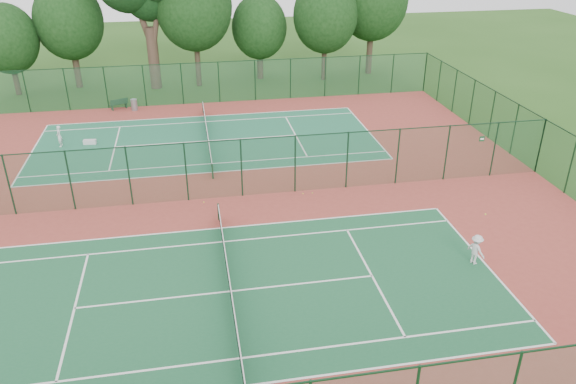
% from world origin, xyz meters
% --- Properties ---
extents(ground, '(120.00, 120.00, 0.00)m').
position_xyz_m(ground, '(0.00, 0.00, 0.00)').
color(ground, '#275019').
rests_on(ground, ground).
extents(red_pad, '(40.00, 36.00, 0.01)m').
position_xyz_m(red_pad, '(0.00, 0.00, 0.01)').
color(red_pad, maroon).
rests_on(red_pad, ground).
extents(court_near, '(23.77, 10.97, 0.01)m').
position_xyz_m(court_near, '(0.00, -9.00, 0.01)').
color(court_near, '#1B5633').
rests_on(court_near, red_pad).
extents(court_far, '(23.77, 10.97, 0.01)m').
position_xyz_m(court_far, '(0.00, 9.00, 0.01)').
color(court_far, '#206747').
rests_on(court_far, red_pad).
extents(fence_north, '(40.00, 0.09, 3.50)m').
position_xyz_m(fence_north, '(0.00, 18.00, 1.76)').
color(fence_north, '#1A4E34').
rests_on(fence_north, ground).
extents(fence_east, '(0.09, 36.00, 3.50)m').
position_xyz_m(fence_east, '(20.00, 0.00, 1.76)').
color(fence_east, '#194B2C').
rests_on(fence_east, ground).
extents(fence_divider, '(40.00, 0.09, 3.50)m').
position_xyz_m(fence_divider, '(0.00, 0.00, 1.76)').
color(fence_divider, '#164424').
rests_on(fence_divider, ground).
extents(tennis_net_near, '(0.10, 12.90, 0.97)m').
position_xyz_m(tennis_net_near, '(0.00, -9.00, 0.54)').
color(tennis_net_near, '#153920').
rests_on(tennis_net_near, ground).
extents(tennis_net_far, '(0.10, 12.90, 0.97)m').
position_xyz_m(tennis_net_far, '(0.00, 9.00, 0.54)').
color(tennis_net_far, '#163D24').
rests_on(tennis_net_far, ground).
extents(player_near, '(0.87, 1.10, 1.48)m').
position_xyz_m(player_near, '(11.38, -8.85, 0.76)').
color(player_near, silver).
rests_on(player_near, court_near).
extents(player_far, '(0.37, 0.56, 1.50)m').
position_xyz_m(player_far, '(-10.10, 9.80, 0.77)').
color(player_far, silver).
rests_on(player_far, court_far).
extents(trash_bin, '(0.55, 0.55, 0.93)m').
position_xyz_m(trash_bin, '(-5.53, 17.04, 0.48)').
color(trash_bin, gray).
rests_on(trash_bin, red_pad).
extents(bench, '(1.50, 0.98, 0.89)m').
position_xyz_m(bench, '(-6.78, 17.54, 0.47)').
color(bench, '#12341E').
rests_on(bench, red_pad).
extents(kit_bag, '(0.90, 0.42, 0.33)m').
position_xyz_m(kit_bag, '(-8.16, 9.88, 0.17)').
color(kit_bag, silver).
rests_on(kit_bag, red_pad).
extents(stray_ball_a, '(0.07, 0.07, 0.07)m').
position_xyz_m(stray_ball_a, '(5.00, -0.45, 0.04)').
color(stray_ball_a, yellow).
rests_on(stray_ball_a, red_pad).
extents(stray_ball_b, '(0.06, 0.06, 0.06)m').
position_xyz_m(stray_ball_b, '(5.55, -0.46, 0.04)').
color(stray_ball_b, '#AFCE30').
rests_on(stray_ball_b, red_pad).
extents(stray_ball_c, '(0.07, 0.07, 0.07)m').
position_xyz_m(stray_ball_c, '(-0.71, -0.50, 0.05)').
color(stray_ball_c, yellow).
rests_on(stray_ball_c, red_pad).
extents(evergreen_row, '(39.00, 5.00, 12.00)m').
position_xyz_m(evergreen_row, '(0.50, 24.25, 0.00)').
color(evergreen_row, black).
rests_on(evergreen_row, ground).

